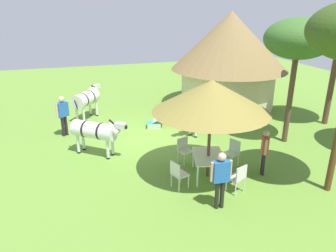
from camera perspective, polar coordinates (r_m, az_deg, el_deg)
The scene contains 16 objects.
ground_plane at distance 13.33m, azimuth -2.98°, elevation -2.40°, with size 36.00×36.00×0.00m, color olive.
thatched_hut at distance 17.61m, azimuth 10.82°, elevation 12.21°, with size 6.13×6.13×4.95m.
shade_umbrella at distance 9.64m, azimuth 7.71°, elevation 5.28°, with size 3.58×3.58×3.19m.
patio_dining_table at distance 10.37m, azimuth 7.17°, elevation -5.64°, with size 1.60×1.27×0.74m.
patio_chair_east_end at distance 11.27m, azimuth 2.88°, elevation -4.02°, with size 0.54×0.55×0.90m.
patio_chair_near_lawn at distance 9.70m, azimuth 1.75°, elevation -8.35°, with size 0.56×0.54×0.90m.
patio_chair_near_hut at distance 9.72m, azimuth 12.37°, elevation -8.84°, with size 0.55×0.56×0.90m.
patio_chair_west_end at distance 11.29m, azimuth 11.42°, elevation -4.38°, with size 0.57×0.56×0.90m.
guest_beside_umbrella at distance 10.76m, azimuth 16.83°, elevation -3.78°, with size 0.50×0.37×1.55m.
guest_behind_table at distance 8.70m, azimuth 9.38°, elevation -8.68°, with size 0.24×0.60×1.67m.
standing_watcher at distance 14.05m, azimuth -18.20°, elevation 2.32°, with size 0.44×0.52×1.73m.
striped_lounge_chair at distance 14.56m, azimuth -2.22°, elevation 0.73°, with size 0.76×0.95×0.58m.
zebra_nearest_camera at distance 11.94m, azimuth -12.80°, elevation -0.85°, with size 1.67×1.95×1.48m.
zebra_by_umbrella at distance 15.88m, azimuth -14.30°, elevation 4.74°, with size 1.88×1.51×1.56m.
zebra_toward_hut at distance 13.70m, azimuth 6.11°, elevation 2.37°, with size 1.16×2.07×1.48m.
acacia_tree_left_background at distance 13.02m, azimuth 22.16°, elevation 14.04°, with size 2.50×2.50×4.83m.
Camera 1 is at (11.89, -2.91, 5.26)m, focal length 34.26 mm.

